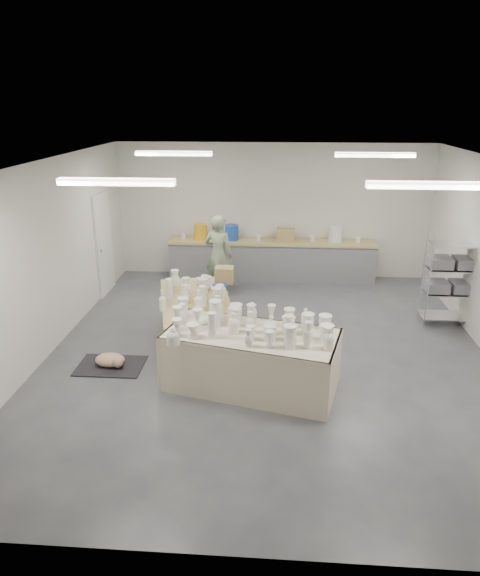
# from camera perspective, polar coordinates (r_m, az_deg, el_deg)

# --- Properties ---
(room) EXTENTS (8.00, 8.02, 3.00)m
(room) POSITION_cam_1_polar(r_m,az_deg,el_deg) (7.76, 2.58, 6.80)
(room) COLOR #424449
(room) RESTS_ON ground
(back_counter) EXTENTS (4.60, 0.60, 1.24)m
(back_counter) POSITION_cam_1_polar(r_m,az_deg,el_deg) (11.64, 3.47, 3.30)
(back_counter) COLOR tan
(back_counter) RESTS_ON ground
(wire_shelf) EXTENTS (0.88, 0.48, 1.80)m
(wire_shelf) POSITION_cam_1_polar(r_m,az_deg,el_deg) (9.84, 22.35, 1.27)
(wire_shelf) COLOR silver
(wire_shelf) RESTS_ON ground
(drying_table) EXTENTS (2.57, 1.69, 1.20)m
(drying_table) POSITION_cam_1_polar(r_m,az_deg,el_deg) (7.25, 1.23, -7.66)
(drying_table) COLOR olive
(drying_table) RESTS_ON ground
(work_table) EXTENTS (1.56, 2.36, 1.19)m
(work_table) POSITION_cam_1_polar(r_m,az_deg,el_deg) (8.39, -4.57, -0.94)
(work_table) COLOR tan
(work_table) RESTS_ON ground
(rug) EXTENTS (1.00, 0.70, 0.02)m
(rug) POSITION_cam_1_polar(r_m,az_deg,el_deg) (8.21, -14.18, -8.38)
(rug) COLOR black
(rug) RESTS_ON ground
(cat) EXTENTS (0.48, 0.36, 0.20)m
(cat) POSITION_cam_1_polar(r_m,az_deg,el_deg) (8.14, -14.13, -7.76)
(cat) COLOR white
(cat) RESTS_ON rug
(potter) EXTENTS (0.71, 0.56, 1.70)m
(potter) POSITION_cam_1_polar(r_m,az_deg,el_deg) (10.58, -2.39, 3.64)
(potter) COLOR gray
(potter) RESTS_ON ground
(red_stool) EXTENTS (0.38, 0.38, 0.33)m
(red_stool) POSITION_cam_1_polar(r_m,az_deg,el_deg) (11.00, -2.19, 1.27)
(red_stool) COLOR #B02419
(red_stool) RESTS_ON ground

